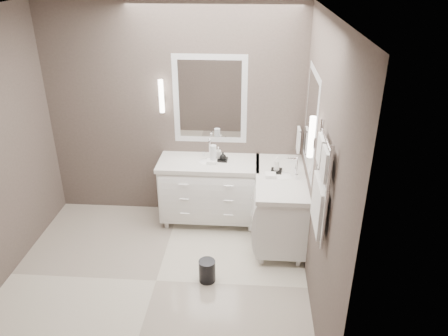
# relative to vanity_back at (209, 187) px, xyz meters

# --- Properties ---
(floor) EXTENTS (3.20, 3.00, 0.01)m
(floor) POSITION_rel_vanity_back_xyz_m (-0.45, -1.23, -0.49)
(floor) COLOR beige
(floor) RESTS_ON ground
(ceiling) EXTENTS (3.20, 3.00, 0.01)m
(ceiling) POSITION_rel_vanity_back_xyz_m (-0.45, -1.23, 2.22)
(ceiling) COLOR white
(ceiling) RESTS_ON wall_back
(wall_back) EXTENTS (3.20, 0.01, 2.70)m
(wall_back) POSITION_rel_vanity_back_xyz_m (-0.45, 0.28, 0.86)
(wall_back) COLOR #564A44
(wall_back) RESTS_ON floor
(wall_front) EXTENTS (3.20, 0.01, 2.70)m
(wall_front) POSITION_rel_vanity_back_xyz_m (-0.45, -2.73, 0.86)
(wall_front) COLOR #564A44
(wall_front) RESTS_ON floor
(wall_right) EXTENTS (0.01, 3.00, 2.70)m
(wall_right) POSITION_rel_vanity_back_xyz_m (1.15, -1.23, 0.86)
(wall_right) COLOR #564A44
(wall_right) RESTS_ON floor
(vanity_back) EXTENTS (1.24, 0.59, 0.97)m
(vanity_back) POSITION_rel_vanity_back_xyz_m (0.00, 0.00, 0.00)
(vanity_back) COLOR white
(vanity_back) RESTS_ON floor
(vanity_right) EXTENTS (0.59, 1.24, 0.97)m
(vanity_right) POSITION_rel_vanity_back_xyz_m (0.88, -0.33, 0.00)
(vanity_right) COLOR white
(vanity_right) RESTS_ON floor
(mirror_back) EXTENTS (0.90, 0.02, 1.10)m
(mirror_back) POSITION_rel_vanity_back_xyz_m (-0.00, 0.26, 1.06)
(mirror_back) COLOR white
(mirror_back) RESTS_ON wall_back
(mirror_right) EXTENTS (0.02, 0.90, 1.10)m
(mirror_right) POSITION_rel_vanity_back_xyz_m (1.14, -0.43, 1.06)
(mirror_right) COLOR white
(mirror_right) RESTS_ON wall_right
(sconce_back) EXTENTS (0.06, 0.06, 0.40)m
(sconce_back) POSITION_rel_vanity_back_xyz_m (-0.58, 0.20, 1.11)
(sconce_back) COLOR white
(sconce_back) RESTS_ON wall_back
(sconce_right) EXTENTS (0.06, 0.06, 0.40)m
(sconce_right) POSITION_rel_vanity_back_xyz_m (1.08, -1.01, 1.11)
(sconce_right) COLOR white
(sconce_right) RESTS_ON wall_right
(towel_bar_corner) EXTENTS (0.03, 0.22, 0.30)m
(towel_bar_corner) POSITION_rel_vanity_back_xyz_m (1.09, 0.13, 0.63)
(towel_bar_corner) COLOR white
(towel_bar_corner) RESTS_ON wall_right
(towel_ladder) EXTENTS (0.06, 0.58, 0.90)m
(towel_ladder) POSITION_rel_vanity_back_xyz_m (1.10, -1.63, 0.91)
(towel_ladder) COLOR white
(towel_ladder) RESTS_ON wall_right
(waste_bin) EXTENTS (0.22, 0.22, 0.25)m
(waste_bin) POSITION_rel_vanity_back_xyz_m (0.09, -1.18, -0.36)
(waste_bin) COLOR black
(waste_bin) RESTS_ON floor
(amenity_tray_back) EXTENTS (0.18, 0.14, 0.03)m
(amenity_tray_back) POSITION_rel_vanity_back_xyz_m (0.15, 0.04, 0.38)
(amenity_tray_back) COLOR black
(amenity_tray_back) RESTS_ON vanity_back
(amenity_tray_right) EXTENTS (0.15, 0.18, 0.03)m
(amenity_tray_right) POSITION_rel_vanity_back_xyz_m (0.82, -0.25, 0.38)
(amenity_tray_right) COLOR black
(amenity_tray_right) RESTS_ON vanity_right
(water_bottle) EXTENTS (0.10, 0.10, 0.22)m
(water_bottle) POSITION_rel_vanity_back_xyz_m (0.06, -0.03, 0.48)
(water_bottle) COLOR silver
(water_bottle) RESTS_ON vanity_back
(soap_bottle_a) EXTENTS (0.07, 0.08, 0.14)m
(soap_bottle_a) POSITION_rel_vanity_back_xyz_m (0.12, 0.06, 0.46)
(soap_bottle_a) COLOR white
(soap_bottle_a) RESTS_ON amenity_tray_back
(soap_bottle_b) EXTENTS (0.08, 0.08, 0.10)m
(soap_bottle_b) POSITION_rel_vanity_back_xyz_m (0.18, 0.01, 0.44)
(soap_bottle_b) COLOR black
(soap_bottle_b) RESTS_ON amenity_tray_back
(soap_bottle_c) EXTENTS (0.09, 0.09, 0.17)m
(soap_bottle_c) POSITION_rel_vanity_back_xyz_m (0.82, -0.25, 0.48)
(soap_bottle_c) COLOR white
(soap_bottle_c) RESTS_ON amenity_tray_right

